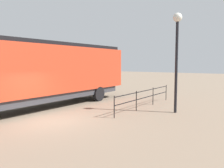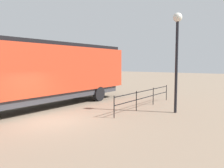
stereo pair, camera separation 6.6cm
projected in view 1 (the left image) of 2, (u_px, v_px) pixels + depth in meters
The scene contains 4 objects.
ground_plane at pixel (50, 121), 11.64m from camera, with size 120.00×120.00×0.00m, color #84705B.
locomotive at pixel (37, 72), 14.59m from camera, with size 2.89×16.37×4.24m.
lamp_post at pixel (177, 42), 13.32m from camera, with size 0.52×0.52×5.75m.
platform_fence at pixel (145, 96), 15.20m from camera, with size 0.05×7.28×1.20m.
Camera 1 is at (9.04, -7.63, 2.92)m, focal length 37.35 mm.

